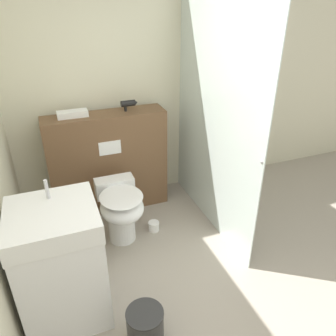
% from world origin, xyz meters
% --- Properties ---
extents(ground_plane, '(12.00, 12.00, 0.00)m').
position_xyz_m(ground_plane, '(0.00, 0.00, 0.00)').
color(ground_plane, '#9E9384').
extents(wall_back, '(8.00, 0.06, 2.50)m').
position_xyz_m(wall_back, '(0.00, 2.13, 1.25)').
color(wall_back, beige).
rests_on(wall_back, ground_plane).
extents(partition_panel, '(1.22, 0.31, 1.09)m').
position_xyz_m(partition_panel, '(-0.42, 1.88, 0.54)').
color(partition_panel, brown).
rests_on(partition_panel, ground_plane).
extents(shower_glass, '(0.04, 1.60, 2.16)m').
position_xyz_m(shower_glass, '(0.48, 1.29, 1.08)').
color(shower_glass, silver).
rests_on(shower_glass, ground_plane).
extents(toilet, '(0.40, 0.58, 0.57)m').
position_xyz_m(toilet, '(-0.46, 1.27, 0.36)').
color(toilet, white).
rests_on(toilet, ground_plane).
extents(sink_vanity, '(0.57, 0.56, 1.06)m').
position_xyz_m(sink_vanity, '(-1.04, 0.61, 0.46)').
color(sink_vanity, white).
rests_on(sink_vanity, ground_plane).
extents(hair_drier, '(0.17, 0.06, 0.11)m').
position_xyz_m(hair_drier, '(-0.17, 1.88, 1.16)').
color(hair_drier, black).
rests_on(hair_drier, partition_panel).
extents(folded_towel, '(0.29, 0.13, 0.06)m').
position_xyz_m(folded_towel, '(-0.72, 1.90, 1.12)').
color(folded_towel, white).
rests_on(folded_towel, partition_panel).
extents(spare_toilet_roll, '(0.11, 0.11, 0.10)m').
position_xyz_m(spare_toilet_roll, '(-0.13, 1.29, 0.05)').
color(spare_toilet_roll, white).
rests_on(spare_toilet_roll, ground_plane).
extents(waste_bin, '(0.26, 0.26, 0.27)m').
position_xyz_m(waste_bin, '(-0.57, 0.18, 0.13)').
color(waste_bin, '#2D2D2D').
rests_on(waste_bin, ground_plane).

